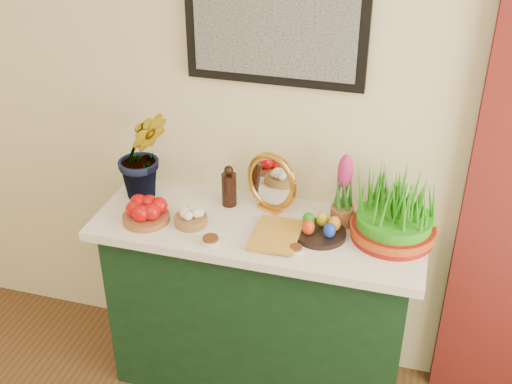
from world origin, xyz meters
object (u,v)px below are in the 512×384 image
at_px(mirror, 271,183).
at_px(book, 254,231).
at_px(sideboard, 259,308).
at_px(hyacinth_green, 142,141).
at_px(wheatgrass_sabzeh, 395,211).

xyz_separation_m(mirror, book, (-0.02, -0.22, -0.11)).
height_order(sideboard, hyacinth_green, hyacinth_green).
relative_size(sideboard, hyacinth_green, 2.35).
bearing_deg(mirror, hyacinth_green, -175.14).
xyz_separation_m(hyacinth_green, book, (0.55, -0.17, -0.26)).
bearing_deg(mirror, book, -94.04).
height_order(hyacinth_green, book, hyacinth_green).
xyz_separation_m(sideboard, wheatgrass_sabzeh, (0.55, 0.04, 0.59)).
distance_m(sideboard, hyacinth_green, 0.93).
bearing_deg(wheatgrass_sabzeh, hyacinth_green, 178.03).
bearing_deg(sideboard, hyacinth_green, 171.56).
xyz_separation_m(sideboard, hyacinth_green, (-0.55, 0.08, 0.74)).
relative_size(hyacinth_green, wheatgrass_sabzeh, 1.59).
distance_m(mirror, wheatgrass_sabzeh, 0.54).
bearing_deg(sideboard, wheatgrass_sabzeh, 4.56).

